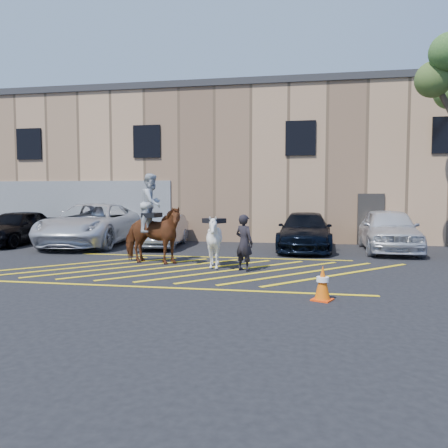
% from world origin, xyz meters
% --- Properties ---
extents(ground, '(90.00, 90.00, 0.00)m').
position_xyz_m(ground, '(0.00, 0.00, 0.00)').
color(ground, black).
rests_on(ground, ground).
extents(car_black_suv, '(1.84, 4.44, 1.50)m').
position_xyz_m(car_black_suv, '(-8.99, 4.43, 0.75)').
color(car_black_suv, black).
rests_on(car_black_suv, ground).
extents(car_white_pickup, '(3.34, 6.56, 1.78)m').
position_xyz_m(car_white_pickup, '(-5.69, 4.86, 0.89)').
color(car_white_pickup, silver).
rests_on(car_white_pickup, ground).
extents(car_silver_sedan, '(1.72, 4.10, 1.32)m').
position_xyz_m(car_silver_sedan, '(-2.52, 4.76, 0.66)').
color(car_silver_sedan, '#90969E').
rests_on(car_silver_sedan, ground).
extents(car_blue_suv, '(2.17, 5.01, 1.44)m').
position_xyz_m(car_blue_suv, '(3.23, 4.91, 0.72)').
color(car_blue_suv, black).
rests_on(car_blue_suv, ground).
extents(car_white_suv, '(2.10, 4.90, 1.65)m').
position_xyz_m(car_white_suv, '(6.36, 4.93, 0.83)').
color(car_white_suv, silver).
rests_on(car_white_suv, ground).
extents(handler, '(0.70, 0.64, 1.61)m').
position_xyz_m(handler, '(1.48, -0.22, 0.81)').
color(handler, black).
rests_on(handler, ground).
extents(warehouse, '(32.42, 10.20, 7.30)m').
position_xyz_m(warehouse, '(-0.01, 11.99, 3.65)').
color(warehouse, tan).
rests_on(warehouse, ground).
extents(hatching_zone, '(12.60, 5.12, 0.01)m').
position_xyz_m(hatching_zone, '(-0.00, -0.30, 0.01)').
color(hatching_zone, yellow).
rests_on(hatching_zone, ground).
extents(mounted_bay, '(2.26, 1.28, 2.82)m').
position_xyz_m(mounted_bay, '(-1.51, 0.52, 1.14)').
color(mounted_bay, maroon).
rests_on(mounted_bay, ground).
extents(saddled_white, '(1.84, 1.89, 1.57)m').
position_xyz_m(saddled_white, '(0.55, 0.10, 0.79)').
color(saddled_white, silver).
rests_on(saddled_white, ground).
extents(traffic_cone, '(0.50, 0.50, 0.73)m').
position_xyz_m(traffic_cone, '(3.52, -3.38, 0.37)').
color(traffic_cone, '#FF3D0A').
rests_on(traffic_cone, ground).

